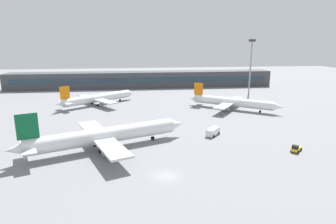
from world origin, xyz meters
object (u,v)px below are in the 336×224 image
(baggage_tug_yellow, at_px, (296,148))
(service_van_white, at_px, (213,132))
(floodlight_tower_west, at_px, (251,63))
(airplane_near, at_px, (106,135))
(airplane_mid, at_px, (233,102))
(airplane_far, at_px, (99,98))

(baggage_tug_yellow, bearing_deg, service_van_white, 138.75)
(baggage_tug_yellow, bearing_deg, floodlight_tower_west, 75.30)
(baggage_tug_yellow, height_order, service_van_white, service_van_white)
(airplane_near, xyz_separation_m, baggage_tug_yellow, (45.27, -8.04, -2.53))
(service_van_white, relative_size, floodlight_tower_west, 0.19)
(airplane_mid, bearing_deg, airplane_far, 163.72)
(baggage_tug_yellow, bearing_deg, airplane_far, 131.30)
(airplane_near, height_order, airplane_mid, airplane_near)
(floodlight_tower_west, bearing_deg, airplane_far, -166.92)
(service_van_white, bearing_deg, baggage_tug_yellow, -41.25)
(service_van_white, bearing_deg, floodlight_tower_west, 59.64)
(airplane_mid, xyz_separation_m, service_van_white, (-16.39, -30.16, -1.72))
(airplane_far, relative_size, baggage_tug_yellow, 8.51)
(airplane_mid, xyz_separation_m, floodlight_tower_west, (20.20, 32.30, 12.68))
(airplane_far, distance_m, baggage_tug_yellow, 79.80)
(airplane_near, xyz_separation_m, airplane_far, (-7.38, 51.88, -0.51))
(service_van_white, bearing_deg, airplane_mid, 61.48)
(airplane_near, bearing_deg, airplane_mid, 38.91)
(baggage_tug_yellow, bearing_deg, airplane_near, 169.93)
(airplane_far, relative_size, service_van_white, 6.01)
(airplane_near, bearing_deg, service_van_white, 12.42)
(airplane_near, xyz_separation_m, floodlight_tower_west, (65.44, 68.81, 12.18))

